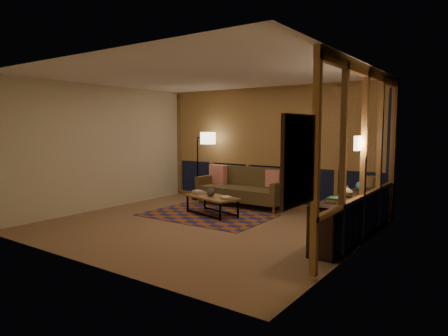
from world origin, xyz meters
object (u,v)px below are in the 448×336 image
Objects in this scene: floor_lamp at (198,166)px; bookshelf at (354,215)px; sofa at (243,187)px; coffee_table at (212,206)px.

floor_lamp is 0.58× the size of bookshelf.
sofa is 0.73× the size of bookshelf.
sofa reaches higher than coffee_table.
floor_lamp is at bearing 152.76° from coffee_table.
bookshelf is at bearing -21.24° from sofa.
coffee_table is at bearing -179.50° from bookshelf.
bookshelf is (2.88, 0.02, 0.16)m from coffee_table.
floor_lamp reaches higher than sofa.
coffee_table is 2.00m from floor_lamp.
coffee_table is 2.89m from bookshelf.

